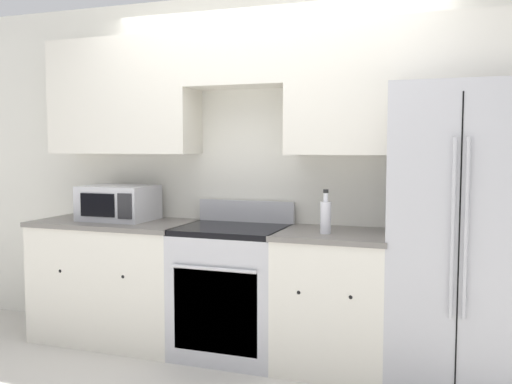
% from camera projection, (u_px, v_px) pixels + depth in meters
% --- Properties ---
extents(ground_plane, '(12.00, 12.00, 0.00)m').
position_uv_depth(ground_plane, '(240.00, 373.00, 3.72)').
color(ground_plane, beige).
extents(wall_back, '(8.00, 0.39, 2.60)m').
position_uv_depth(wall_back, '(270.00, 138.00, 4.14)').
color(wall_back, silver).
rests_on(wall_back, ground_plane).
extents(lower_cabinets_left, '(1.21, 0.64, 0.92)m').
position_uv_depth(lower_cabinets_left, '(116.00, 280.00, 4.36)').
color(lower_cabinets_left, silver).
rests_on(lower_cabinets_left, ground_plane).
extents(lower_cabinets_right, '(0.75, 0.64, 0.92)m').
position_uv_depth(lower_cabinets_right, '(334.00, 300.00, 3.79)').
color(lower_cabinets_right, silver).
rests_on(lower_cabinets_right, ground_plane).
extents(oven_range, '(0.75, 0.65, 1.08)m').
position_uv_depth(oven_range, '(232.00, 290.00, 4.04)').
color(oven_range, '#B7B7BC').
rests_on(oven_range, ground_plane).
extents(refrigerator, '(0.82, 0.79, 1.86)m').
position_uv_depth(refrigerator, '(459.00, 235.00, 3.56)').
color(refrigerator, '#B7B7BC').
rests_on(refrigerator, ground_plane).
extents(microwave, '(0.53, 0.41, 0.26)m').
position_uv_depth(microwave, '(119.00, 203.00, 4.36)').
color(microwave, '#B7B7BC').
rests_on(microwave, lower_cabinets_left).
extents(bottle, '(0.07, 0.07, 0.29)m').
position_uv_depth(bottle, '(326.00, 216.00, 3.68)').
color(bottle, silver).
rests_on(bottle, lower_cabinets_right).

